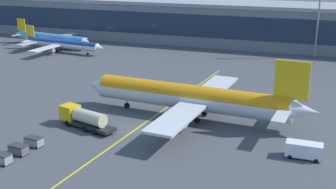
% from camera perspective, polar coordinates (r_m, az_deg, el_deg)
% --- Properties ---
extents(ground_plane, '(700.00, 700.00, 0.00)m').
position_cam_1_polar(ground_plane, '(73.26, -3.99, -4.39)').
color(ground_plane, '#47494F').
extents(apron_lead_in_line, '(7.01, 79.74, 0.01)m').
position_cam_1_polar(apron_lead_in_line, '(74.91, -3.28, -3.87)').
color(apron_lead_in_line, yellow).
rests_on(apron_lead_in_line, ground_plane).
extents(terminal_building, '(169.14, 20.02, 13.17)m').
position_cam_1_polar(terminal_building, '(147.57, 2.30, 9.43)').
color(terminal_building, slate).
rests_on(terminal_building, ground_plane).
extents(main_airliner, '(42.43, 33.52, 11.79)m').
position_cam_1_polar(main_airliner, '(76.62, 3.01, -0.35)').
color(main_airliner, silver).
rests_on(main_airliner, ground_plane).
extents(fuel_tanker, '(11.07, 5.42, 3.25)m').
position_cam_1_polar(fuel_tanker, '(74.21, -10.76, -2.93)').
color(fuel_tanker, '#232326').
rests_on(fuel_tanker, ground_plane).
extents(crew_van, '(5.02, 2.17, 2.30)m').
position_cam_1_polar(crew_van, '(65.23, 17.13, -6.76)').
color(crew_van, white).
rests_on(crew_van, ground_plane).
extents(baggage_cart_1, '(2.78, 1.83, 1.48)m').
position_cam_1_polar(baggage_cart_1, '(65.14, -20.55, -7.67)').
color(baggage_cart_1, gray).
rests_on(baggage_cart_1, ground_plane).
extents(baggage_cart_2, '(2.78, 1.83, 1.48)m').
position_cam_1_polar(baggage_cart_2, '(67.16, -18.62, -6.69)').
color(baggage_cart_2, '#595B60').
rests_on(baggage_cart_2, ground_plane).
extents(baggage_cart_3, '(2.78, 1.83, 1.48)m').
position_cam_1_polar(baggage_cart_3, '(69.27, -16.82, -5.76)').
color(baggage_cart_3, gray).
rests_on(baggage_cart_3, ground_plane).
extents(commuter_jet_far, '(29.26, 23.43, 7.05)m').
position_cam_1_polar(commuter_jet_far, '(134.23, -13.47, 6.36)').
color(commuter_jet_far, white).
rests_on(commuter_jet_far, ground_plane).
extents(commuter_jet_near, '(31.13, 24.90, 7.74)m').
position_cam_1_polar(commuter_jet_near, '(143.38, -14.76, 7.02)').
color(commuter_jet_near, '#B2B7BC').
rests_on(commuter_jet_near, ground_plane).
extents(apron_light_mast_0, '(2.80, 0.50, 24.11)m').
position_cam_1_polar(apron_light_mast_0, '(127.94, 18.85, 10.65)').
color(apron_light_mast_0, gray).
rests_on(apron_light_mast_0, ground_plane).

